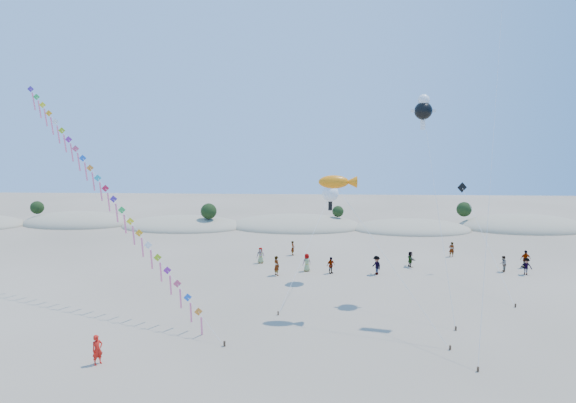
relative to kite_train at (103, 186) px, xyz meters
The scene contains 9 objects.
dune_ridge 34.94m from the kite_train, 62.83° to the left, with size 145.30×11.49×5.57m.
kite_train is the anchor object (origin of this frame).
fish_kite 18.46m from the kite_train, ahead, with size 8.30×6.56×10.43m.
cartoon_kite_low 19.28m from the kite_train, 19.33° to the left, with size 4.99×9.92×9.39m.
cartoon_kite_high 26.16m from the kite_train, ahead, with size 2.13×8.36×16.50m.
parafoil_kite 32.90m from the kite_train, ahead, with size 5.28×11.57×23.84m.
dark_kite 32.34m from the kite_train, 13.04° to the left, with size 1.90×10.44×8.70m.
flyer_foreground 14.19m from the kite_train, 70.40° to the right, with size 0.66×0.43×1.80m, color red.
beachgoers 28.05m from the kite_train, 20.83° to the left, with size 27.58×8.23×1.89m.
Camera 1 is at (1.87, -21.75, 13.74)m, focal length 30.00 mm.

